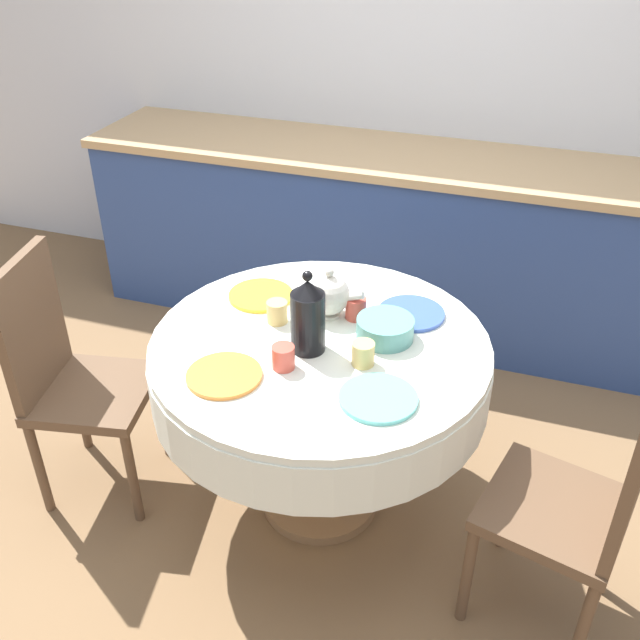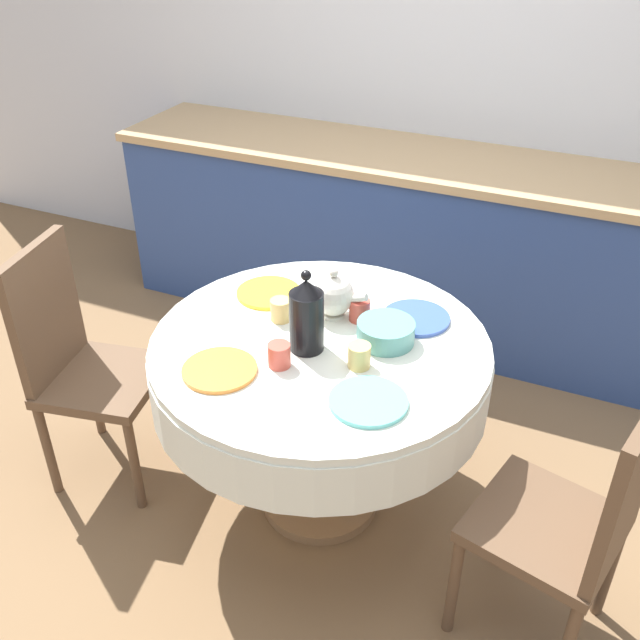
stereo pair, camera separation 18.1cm
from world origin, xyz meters
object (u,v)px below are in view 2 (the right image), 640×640
(chair_right, at_px, (79,357))
(coffee_carafe, at_px, (306,316))
(chair_left, at_px, (578,518))
(teapot, at_px, (334,295))

(chair_right, bearing_deg, coffee_carafe, 86.58)
(chair_right, distance_m, coffee_carafe, 0.95)
(chair_right, height_order, coffee_carafe, coffee_carafe)
(chair_left, xyz_separation_m, teapot, (-0.91, 0.38, 0.30))
(chair_left, bearing_deg, chair_right, 102.50)
(chair_left, height_order, coffee_carafe, coffee_carafe)
(chair_right, xyz_separation_m, coffee_carafe, (0.88, 0.12, 0.34))
(coffee_carafe, bearing_deg, chair_right, -172.38)
(chair_right, bearing_deg, chair_left, 77.50)
(chair_left, distance_m, chair_right, 1.78)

